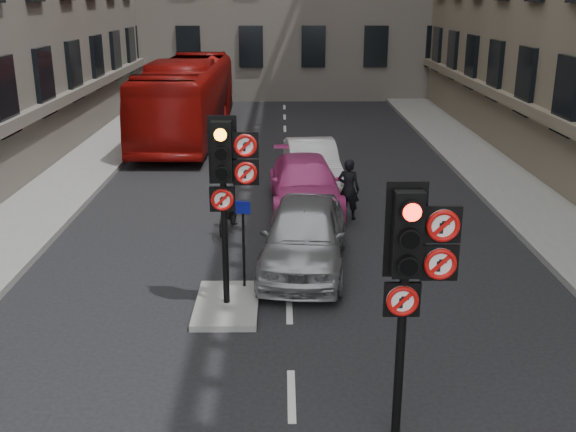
{
  "coord_description": "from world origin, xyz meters",
  "views": [
    {
      "loc": [
        -0.13,
        -6.75,
        5.75
      ],
      "look_at": [
        -0.05,
        2.75,
        2.6
      ],
      "focal_mm": 42.0,
      "sensor_mm": 36.0,
      "label": 1
    }
  ],
  "objects_px": {
    "car_silver": "(304,235)",
    "info_sign": "(243,232)",
    "signal_near": "(412,261)",
    "motorcyclist": "(349,189)",
    "bus_red": "(187,99)",
    "motorcycle": "(228,212)",
    "car_pink": "(305,184)",
    "car_white": "(312,164)",
    "signal_far": "(227,172)"
  },
  "relations": [
    {
      "from": "car_silver",
      "to": "car_white",
      "type": "relative_size",
      "value": 1.05
    },
    {
      "from": "motorcycle",
      "to": "motorcyclist",
      "type": "distance_m",
      "value": 3.3
    },
    {
      "from": "bus_red",
      "to": "info_sign",
      "type": "distance_m",
      "value": 15.75
    },
    {
      "from": "signal_far",
      "to": "motorcyclist",
      "type": "bearing_deg",
      "value": 63.03
    },
    {
      "from": "car_white",
      "to": "bus_red",
      "type": "relative_size",
      "value": 0.37
    },
    {
      "from": "signal_far",
      "to": "signal_near",
      "type": "bearing_deg",
      "value": -56.98
    },
    {
      "from": "car_silver",
      "to": "info_sign",
      "type": "distance_m",
      "value": 1.85
    },
    {
      "from": "car_silver",
      "to": "bus_red",
      "type": "bearing_deg",
      "value": 113.26
    },
    {
      "from": "signal_far",
      "to": "car_silver",
      "type": "height_order",
      "value": "signal_far"
    },
    {
      "from": "signal_far",
      "to": "bus_red",
      "type": "bearing_deg",
      "value": 100.32
    },
    {
      "from": "car_pink",
      "to": "info_sign",
      "type": "height_order",
      "value": "info_sign"
    },
    {
      "from": "bus_red",
      "to": "motorcyclist",
      "type": "height_order",
      "value": "bus_red"
    },
    {
      "from": "car_white",
      "to": "motorcycle",
      "type": "height_order",
      "value": "car_white"
    },
    {
      "from": "signal_near",
      "to": "car_silver",
      "type": "bearing_deg",
      "value": 100.76
    },
    {
      "from": "car_silver",
      "to": "car_pink",
      "type": "distance_m",
      "value": 4.43
    },
    {
      "from": "signal_far",
      "to": "car_white",
      "type": "xyz_separation_m",
      "value": [
        1.92,
        8.71,
        -2.01
      ]
    },
    {
      "from": "car_pink",
      "to": "car_white",
      "type": "bearing_deg",
      "value": 80.25
    },
    {
      "from": "signal_far",
      "to": "info_sign",
      "type": "distance_m",
      "value": 1.62
    },
    {
      "from": "signal_near",
      "to": "motorcycle",
      "type": "bearing_deg",
      "value": 109.6
    },
    {
      "from": "motorcycle",
      "to": "car_white",
      "type": "bearing_deg",
      "value": 71.44
    },
    {
      "from": "signal_near",
      "to": "motorcycle",
      "type": "relative_size",
      "value": 2.0
    },
    {
      "from": "info_sign",
      "to": "bus_red",
      "type": "bearing_deg",
      "value": 117.16
    },
    {
      "from": "signal_far",
      "to": "bus_red",
      "type": "xyz_separation_m",
      "value": [
        -2.94,
        16.17,
        -1.09
      ]
    },
    {
      "from": "signal_far",
      "to": "bus_red",
      "type": "height_order",
      "value": "signal_far"
    },
    {
      "from": "signal_far",
      "to": "motorcyclist",
      "type": "distance_m",
      "value": 6.34
    },
    {
      "from": "car_silver",
      "to": "car_pink",
      "type": "xyz_separation_m",
      "value": [
        0.17,
        4.43,
        -0.07
      ]
    },
    {
      "from": "signal_near",
      "to": "car_pink",
      "type": "distance_m",
      "value": 10.65
    },
    {
      "from": "motorcycle",
      "to": "info_sign",
      "type": "height_order",
      "value": "info_sign"
    },
    {
      "from": "car_silver",
      "to": "info_sign",
      "type": "relative_size",
      "value": 2.45
    },
    {
      "from": "bus_red",
      "to": "car_pink",
      "type": "bearing_deg",
      "value": -63.8
    },
    {
      "from": "signal_near",
      "to": "motorcycle",
      "type": "distance_m",
      "value": 9.11
    },
    {
      "from": "car_silver",
      "to": "motorcyclist",
      "type": "relative_size",
      "value": 2.7
    },
    {
      "from": "motorcycle",
      "to": "car_pink",
      "type": "bearing_deg",
      "value": 55.26
    },
    {
      "from": "car_white",
      "to": "motorcyclist",
      "type": "bearing_deg",
      "value": -80.43
    },
    {
      "from": "motorcyclist",
      "to": "info_sign",
      "type": "relative_size",
      "value": 0.91
    },
    {
      "from": "car_pink",
      "to": "bus_red",
      "type": "xyz_separation_m",
      "value": [
        -4.57,
        9.74,
        0.93
      ]
    },
    {
      "from": "signal_far",
      "to": "car_silver",
      "type": "distance_m",
      "value": 3.15
    },
    {
      "from": "signal_near",
      "to": "car_pink",
      "type": "height_order",
      "value": "signal_near"
    },
    {
      "from": "bus_red",
      "to": "motorcyclist",
      "type": "distance_m",
      "value": 12.21
    },
    {
      "from": "signal_near",
      "to": "motorcyclist",
      "type": "distance_m",
      "value": 9.56
    },
    {
      "from": "car_pink",
      "to": "info_sign",
      "type": "relative_size",
      "value": 2.6
    },
    {
      "from": "bus_red",
      "to": "car_silver",
      "type": "bearing_deg",
      "value": -71.67
    },
    {
      "from": "car_silver",
      "to": "bus_red",
      "type": "xyz_separation_m",
      "value": [
        -4.4,
        14.16,
        0.86
      ]
    },
    {
      "from": "motorcyclist",
      "to": "motorcycle",
      "type": "bearing_deg",
      "value": 40.19
    },
    {
      "from": "motorcycle",
      "to": "info_sign",
      "type": "bearing_deg",
      "value": -71.53
    },
    {
      "from": "signal_near",
      "to": "bus_red",
      "type": "xyz_separation_m",
      "value": [
        -5.54,
        20.17,
        -0.97
      ]
    },
    {
      "from": "signal_near",
      "to": "bus_red",
      "type": "bearing_deg",
      "value": 105.37
    },
    {
      "from": "signal_far",
      "to": "car_white",
      "type": "bearing_deg",
      "value": 77.6
    },
    {
      "from": "signal_near",
      "to": "bus_red",
      "type": "distance_m",
      "value": 20.94
    },
    {
      "from": "signal_far",
      "to": "motorcycle",
      "type": "distance_m",
      "value": 4.88
    }
  ]
}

